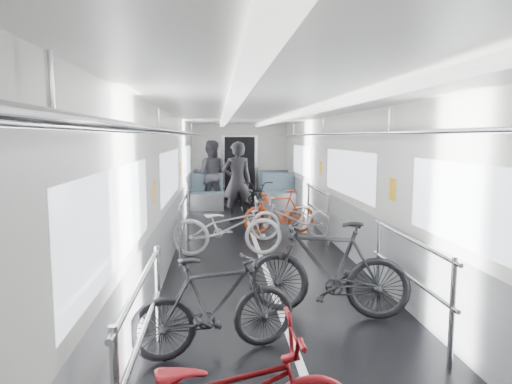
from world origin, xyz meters
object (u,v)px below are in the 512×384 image
bike_right_far (279,212)px  bike_aisle (253,201)px  bike_left_mid (215,305)px  bike_right_near (327,268)px  person_seated (211,174)px  bike_right_mid (294,217)px  bike_left_far (227,227)px  person_standing (237,182)px

bike_right_far → bike_aisle: bike_aisle is taller
bike_left_mid → bike_right_far: (1.31, 5.23, -0.01)m
bike_right_near → person_seated: bearing=-152.9°
bike_right_near → person_seated: size_ratio=0.95×
bike_right_mid → bike_left_mid: bearing=-22.0°
bike_left_mid → bike_right_far: 5.39m
bike_left_mid → bike_right_near: bike_right_near is taller
bike_right_near → bike_right_far: 4.41m
bike_right_far → person_seated: person_seated is taller
bike_left_far → bike_right_near: (1.06, -2.74, 0.05)m
bike_left_far → person_seated: 5.26m
bike_right_mid → bike_aisle: 2.07m
bike_aisle → bike_right_far: bearing=-81.4°
bike_right_near → bike_aisle: 5.79m
bike_left_far → person_seated: size_ratio=0.97×
bike_right_mid → bike_right_far: size_ratio=1.12×
bike_right_near → bike_aisle: (-0.38, 5.77, -0.04)m
bike_right_near → person_seated: person_seated is taller
bike_right_mid → bike_aisle: bearing=-165.8°
bike_left_mid → bike_right_near: size_ratio=0.86×
bike_right_far → person_seated: (-1.46, 3.56, 0.50)m
bike_left_mid → bike_left_far: bike_left_far is taller
bike_left_mid → person_standing: size_ratio=0.82×
bike_left_far → person_standing: bearing=-4.9°
bike_left_mid → bike_right_far: bike_left_mid is taller
bike_right_far → bike_aisle: size_ratio=0.79×
bike_right_far → bike_left_mid: bearing=-19.7°
bike_left_mid → bike_right_near: bearing=-71.2°
bike_left_mid → bike_left_far: (0.19, 3.55, 0.02)m
bike_right_mid → person_standing: person_standing is taller
bike_left_mid → person_seated: size_ratio=0.81×
bike_left_mid → bike_right_mid: bike_left_mid is taller
bike_left_mid → bike_right_far: size_ratio=1.02×
bike_left_far → bike_aisle: bike_aisle is taller
bike_right_mid → person_standing: bearing=-157.8°
bike_aisle → person_standing: bearing=155.6°
person_seated → bike_left_mid: bearing=98.6°
bike_aisle → person_standing: 0.59m
bike_right_near → person_standing: bearing=-155.7°
bike_left_mid → person_seated: bearing=-13.4°
bike_right_far → bike_right_mid: bearing=12.7°
bike_right_mid → bike_right_far: 0.63m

